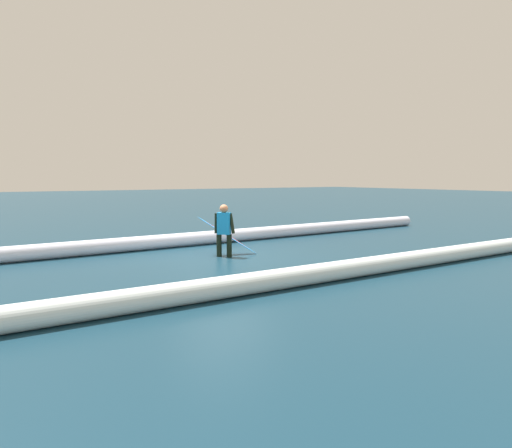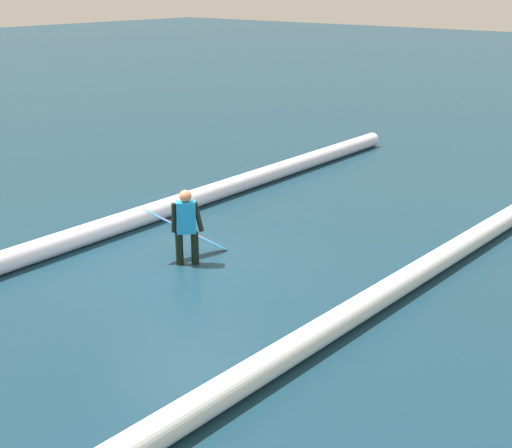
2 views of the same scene
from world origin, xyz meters
TOP-DOWN VIEW (x-y plane):
  - ground_plane at (0.00, 0.00)m, footprint 125.53×125.53m
  - surfer at (0.02, 0.02)m, footprint 0.40×0.47m
  - surfboard at (-0.23, -0.24)m, footprint 1.57×0.97m
  - wave_crest_foreground at (-0.57, -2.20)m, footprint 19.68×0.57m
  - wave_crest_midground at (1.32, 3.57)m, footprint 18.12×0.90m

SIDE VIEW (x-z plane):
  - ground_plane at x=0.00m, z-range 0.00..0.00m
  - wave_crest_midground at x=1.32m, z-range 0.00..0.40m
  - wave_crest_foreground at x=-0.57m, z-range 0.00..0.42m
  - surfboard at x=-0.23m, z-range -0.01..1.07m
  - surfer at x=0.02m, z-range 0.08..1.48m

